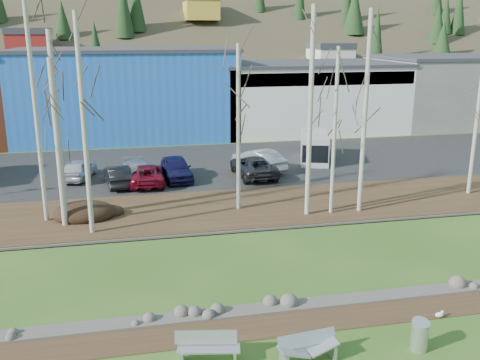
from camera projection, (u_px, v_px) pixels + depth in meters
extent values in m
plane|color=#2F511A|center=(336.00, 353.00, 16.94)|extent=(200.00, 200.00, 0.00)
cube|color=#382616|center=(314.00, 319.00, 18.91)|extent=(80.00, 1.80, 0.03)
cube|color=#382616|center=(241.00, 208.00, 30.58)|extent=(80.00, 7.00, 0.15)
cube|color=black|center=(212.00, 165.00, 40.47)|extent=(80.00, 14.00, 0.14)
cube|color=blue|center=(127.00, 94.00, 51.41)|extent=(20.00, 12.00, 8.00)
cube|color=#333338|center=(124.00, 50.00, 50.29)|extent=(20.40, 12.24, 0.30)
cube|color=silver|center=(305.00, 97.00, 55.21)|extent=(18.00, 12.00, 6.50)
cube|color=#333338|center=(306.00, 64.00, 54.29)|extent=(18.36, 12.24, 0.30)
cube|color=navy|center=(326.00, 79.00, 49.02)|extent=(17.64, 0.20, 1.20)
cube|color=slate|center=(444.00, 91.00, 58.34)|extent=(14.00, 12.00, 7.00)
cube|color=#333338|center=(448.00, 57.00, 57.36)|extent=(14.28, 12.24, 0.30)
cube|color=silver|center=(183.00, 356.00, 16.37)|extent=(0.19, 0.59, 0.47)
cube|color=silver|center=(235.00, 355.00, 16.41)|extent=(0.19, 0.59, 0.47)
cube|color=silver|center=(206.00, 337.00, 16.46)|extent=(1.91, 0.48, 0.43)
cube|color=silver|center=(209.00, 349.00, 16.32)|extent=(1.99, 0.88, 0.05)
cube|color=silver|center=(284.00, 360.00, 16.20)|extent=(0.15, 0.60, 0.47)
cube|color=silver|center=(332.00, 350.00, 16.68)|extent=(0.15, 0.60, 0.47)
cube|color=silver|center=(307.00, 339.00, 16.56)|extent=(1.94, 0.42, 0.42)
cube|color=#ADB0B2|center=(294.00, 352.00, 16.24)|extent=(0.99, 0.64, 0.35)
cube|color=#ADB0B2|center=(322.00, 346.00, 16.53)|extent=(0.99, 0.64, 0.35)
cylinder|color=silver|center=(420.00, 337.00, 17.00)|extent=(0.54, 0.54, 0.94)
cylinder|color=gold|center=(439.00, 318.00, 18.93)|extent=(0.01, 0.01, 0.09)
cylinder|color=gold|center=(438.00, 317.00, 18.98)|extent=(0.01, 0.01, 0.09)
ellipsoid|color=white|center=(439.00, 315.00, 18.94)|extent=(0.32, 0.18, 0.18)
cube|color=gray|center=(439.00, 314.00, 18.93)|extent=(0.21, 0.14, 0.02)
sphere|color=white|center=(442.00, 312.00, 18.98)|extent=(0.10, 0.10, 0.10)
cone|color=gold|center=(444.00, 311.00, 19.00)|extent=(0.06, 0.04, 0.03)
ellipsoid|color=black|center=(85.00, 212.00, 28.70)|extent=(3.32, 2.35, 0.65)
cylinder|color=beige|center=(58.00, 128.00, 27.33)|extent=(0.28, 0.28, 9.80)
cylinder|color=beige|center=(35.00, 106.00, 26.78)|extent=(0.22, 0.22, 12.15)
cylinder|color=beige|center=(58.00, 144.00, 26.58)|extent=(0.29, 0.29, 8.49)
cylinder|color=beige|center=(84.00, 127.00, 25.28)|extent=(0.24, 0.24, 10.60)
cylinder|color=beige|center=(238.00, 129.00, 29.06)|extent=(0.22, 0.22, 9.09)
cylinder|color=beige|center=(335.00, 133.00, 28.39)|extent=(0.20, 0.20, 8.96)
cylinder|color=beige|center=(310.00, 114.00, 27.89)|extent=(0.26, 0.26, 10.99)
cylinder|color=beige|center=(365.00, 114.00, 28.47)|extent=(0.25, 0.25, 10.83)
cylinder|color=beige|center=(480.00, 96.00, 31.53)|extent=(0.23, 0.23, 12.04)
imported|color=silver|center=(79.00, 169.00, 36.18)|extent=(2.49, 4.32, 1.38)
imported|color=black|center=(118.00, 175.00, 34.66)|extent=(1.96, 4.18, 1.33)
imported|color=maroon|center=(147.00, 174.00, 35.04)|extent=(2.36, 4.75, 1.29)
imported|color=#A1A3A8|center=(139.00, 171.00, 35.73)|extent=(2.64, 4.68, 1.28)
imported|color=#151341|center=(176.00, 168.00, 36.07)|extent=(2.09, 4.61, 1.53)
imported|color=#AFAEB1|center=(259.00, 160.00, 38.35)|extent=(3.33, 5.01, 1.56)
imported|color=#2A2A2D|center=(253.00, 166.00, 36.83)|extent=(2.63, 5.26, 1.43)
cube|color=silver|center=(314.00, 147.00, 41.18)|extent=(3.40, 5.22, 2.11)
cube|color=black|center=(315.00, 153.00, 39.35)|extent=(2.13, 1.55, 1.31)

